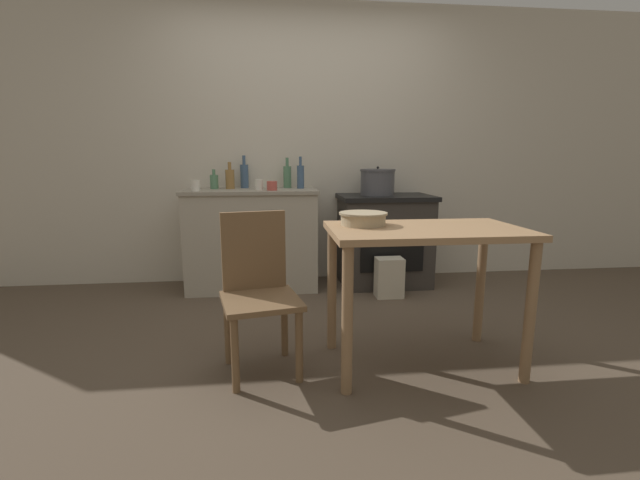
% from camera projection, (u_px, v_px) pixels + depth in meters
% --- Properties ---
extents(ground_plane, '(14.00, 14.00, 0.00)m').
position_uv_depth(ground_plane, '(328.00, 343.00, 2.73)').
color(ground_plane, brown).
extents(wall_back, '(8.00, 0.07, 2.55)m').
position_uv_depth(wall_back, '(307.00, 146.00, 4.04)').
color(wall_back, beige).
rests_on(wall_back, ground_plane).
extents(counter_cabinet, '(1.16, 0.57, 0.89)m').
position_uv_depth(counter_cabinet, '(252.00, 239.00, 3.84)').
color(counter_cabinet, '#B2A893').
rests_on(counter_cabinet, ground_plane).
extents(stove, '(0.84, 0.60, 0.83)m').
position_uv_depth(stove, '(384.00, 240.00, 3.97)').
color(stove, '#38332D').
rests_on(stove, ground_plane).
extents(work_table, '(1.05, 0.63, 0.79)m').
position_uv_depth(work_table, '(425.00, 251.00, 2.34)').
color(work_table, '#A87F56').
rests_on(work_table, ground_plane).
extents(chair, '(0.47, 0.47, 0.87)m').
position_uv_depth(chair, '(258.00, 288.00, 2.34)').
color(chair, brown).
rests_on(chair, ground_plane).
extents(flour_sack, '(0.23, 0.16, 0.34)m').
position_uv_depth(flour_sack, '(389.00, 277.00, 3.61)').
color(flour_sack, beige).
rests_on(flour_sack, ground_plane).
extents(stock_pot, '(0.32, 0.32, 0.26)m').
position_uv_depth(stock_pot, '(377.00, 182.00, 3.86)').
color(stock_pot, '#4C4C51').
rests_on(stock_pot, stove).
extents(mixing_bowl_large, '(0.27, 0.27, 0.07)m').
position_uv_depth(mixing_bowl_large, '(363.00, 218.00, 2.38)').
color(mixing_bowl_large, tan).
rests_on(mixing_bowl_large, work_table).
extents(bottle_far_left, '(0.06, 0.06, 0.28)m').
position_uv_depth(bottle_far_left, '(301.00, 176.00, 3.85)').
color(bottle_far_left, '#3D5675').
rests_on(bottle_far_left, counter_cabinet).
extents(bottle_left, '(0.07, 0.07, 0.27)m').
position_uv_depth(bottle_left, '(287.00, 176.00, 3.93)').
color(bottle_left, '#517F5B').
rests_on(bottle_left, counter_cabinet).
extents(bottle_mid_left, '(0.07, 0.07, 0.17)m').
position_uv_depth(bottle_mid_left, '(214.00, 181.00, 3.80)').
color(bottle_mid_left, '#517F5B').
rests_on(bottle_mid_left, counter_cabinet).
extents(bottle_center_left, '(0.08, 0.08, 0.29)m').
position_uv_depth(bottle_center_left, '(244.00, 176.00, 3.91)').
color(bottle_center_left, '#3D5675').
rests_on(bottle_center_left, counter_cabinet).
extents(bottle_center, '(0.08, 0.08, 0.24)m').
position_uv_depth(bottle_center, '(230.00, 179.00, 3.81)').
color(bottle_center, olive).
rests_on(bottle_center, counter_cabinet).
extents(cup_center_right, '(0.09, 0.09, 0.08)m').
position_uv_depth(cup_center_right, '(272.00, 186.00, 3.63)').
color(cup_center_right, '#B74C42').
rests_on(cup_center_right, counter_cabinet).
extents(cup_mid_right, '(0.07, 0.07, 0.09)m').
position_uv_depth(cup_mid_right, '(195.00, 186.00, 3.54)').
color(cup_mid_right, silver).
rests_on(cup_mid_right, counter_cabinet).
extents(cup_right, '(0.07, 0.07, 0.09)m').
position_uv_depth(cup_right, '(259.00, 185.00, 3.66)').
color(cup_right, silver).
rests_on(cup_right, counter_cabinet).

